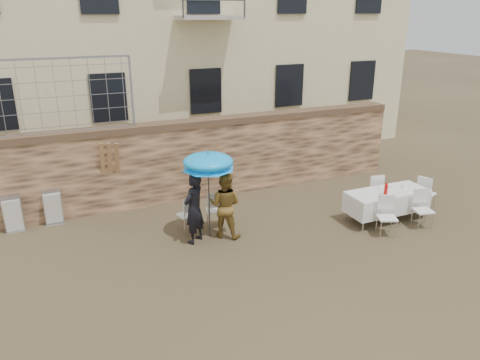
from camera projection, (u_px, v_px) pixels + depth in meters
name	position (u px, v px, depth m)	size (l,w,h in m)	color
ground	(265.00, 285.00, 9.12)	(80.00, 80.00, 0.00)	brown
stone_wall	(188.00, 161.00, 13.07)	(13.00, 0.50, 2.20)	#8F6747
chain_link_fence	(65.00, 96.00, 11.28)	(3.20, 0.06, 1.80)	gray
man_suit	(194.00, 209.00, 10.58)	(0.61, 0.40, 1.66)	black
woman_dress	(225.00, 205.00, 10.87)	(0.77, 0.60, 1.59)	#A87E33
umbrella	(208.00, 164.00, 10.48)	(1.19, 1.19, 1.92)	#3F3F44
couple_chair_left	(187.00, 214.00, 11.17)	(0.48, 0.48, 0.96)	white
couple_chair_right	(215.00, 209.00, 11.43)	(0.48, 0.48, 0.96)	white
banquet_table	(388.00, 193.00, 11.78)	(2.10, 0.85, 0.78)	white
soda_bottle	(386.00, 189.00, 11.52)	(0.09, 0.09, 0.26)	red
table_chair_front_left	(387.00, 217.00, 11.00)	(0.48, 0.48, 0.96)	white
table_chair_front_right	(423.00, 210.00, 11.40)	(0.48, 0.48, 0.96)	white
table_chair_back	(373.00, 190.00, 12.63)	(0.48, 0.48, 0.96)	white
table_chair_side	(426.00, 193.00, 12.47)	(0.48, 0.48, 0.96)	white
chair_stack_left	(13.00, 211.00, 11.37)	(0.46, 0.47, 0.92)	white
chair_stack_right	(53.00, 205.00, 11.71)	(0.46, 0.40, 0.92)	white
wood_planks	(115.00, 176.00, 12.17)	(0.70, 0.20, 2.00)	#A37749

